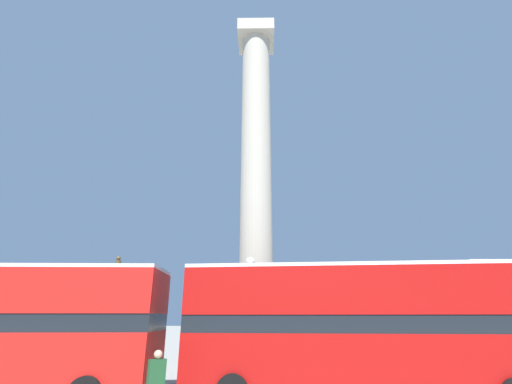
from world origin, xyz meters
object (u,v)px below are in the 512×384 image
monument_column (256,241)px  bus_b (356,324)px  street_lamp (250,317)px  equestrian_statue (109,329)px  pedestrian_near_lamp (156,381)px

monument_column → bus_b: monument_column is taller
monument_column → bus_b: 8.06m
bus_b → street_lamp: size_ratio=2.31×
street_lamp → equestrian_statue: bearing=140.0°
street_lamp → pedestrian_near_lamp: 5.39m
pedestrian_near_lamp → street_lamp: bearing=-153.7°
street_lamp → bus_b: bearing=-32.0°
monument_column → equestrian_statue: bearing=157.7°
monument_column → street_lamp: size_ratio=4.40×
pedestrian_near_lamp → bus_b: bearing=164.2°
bus_b → pedestrian_near_lamp: 6.62m
bus_b → equestrian_statue: size_ratio=1.84×
equestrian_statue → bus_b: bearing=-68.8°
equestrian_statue → monument_column: bearing=-53.3°
monument_column → equestrian_statue: (-8.97, 3.69, -4.58)m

